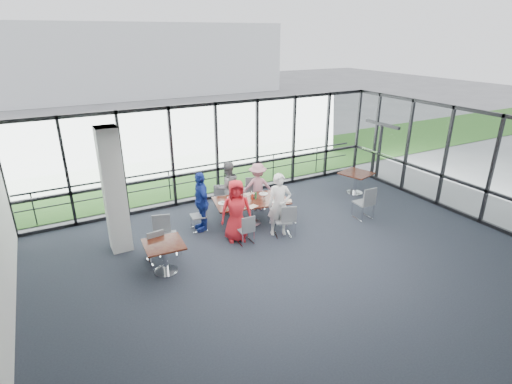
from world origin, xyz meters
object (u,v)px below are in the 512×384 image
diner_far_right (258,187)px  chair_main_end (198,216)px  diner_near_right (279,205)px  diner_far_left (228,188)px  chair_main_fl (224,199)px  main_table (251,203)px  diner_near_left (236,211)px  chair_spare_la (156,245)px  chair_main_nl (245,229)px  chair_spare_r (364,203)px  chair_spare_lb (167,236)px  side_table_right (356,176)px  chair_main_nr (283,221)px  diner_end (201,201)px  chair_main_fr (257,194)px  side_table_left (164,248)px  structural_column (114,191)px

diner_far_right → chair_main_end: size_ratio=1.79×
diner_near_right → diner_far_left: (-0.64, 1.94, -0.05)m
diner_far_right → chair_main_fl: diner_far_right is taller
main_table → diner_near_left: (-0.80, -0.68, 0.21)m
diner_far_right → chair_spare_la: bearing=45.6°
diner_near_right → chair_main_fl: 2.25m
diner_near_right → chair_spare_la: bearing=-161.6°
diner_near_right → chair_main_end: bearing=167.1°
main_table → chair_main_nl: size_ratio=2.80×
diner_far_left → chair_spare_r: (3.38, -2.29, -0.33)m
main_table → chair_main_fl: size_ratio=2.78×
chair_spare_lb → chair_main_fl: bearing=-129.0°
main_table → chair_main_fl: (-0.33, 1.16, -0.23)m
main_table → chair_main_fl: chair_main_fl is taller
side_table_right → chair_main_nr: (-3.87, -1.45, -0.20)m
diner_near_left → chair_spare_r: bearing=8.1°
chair_main_nr → diner_far_right: bearing=102.3°
chair_main_end → chair_main_fl: bearing=130.8°
main_table → chair_main_nl: (-0.68, -0.96, -0.23)m
chair_main_nr → chair_main_fl: 2.35m
chair_spare_r → chair_main_nr: bearing=177.0°
diner_near_right → chair_spare_r: 2.79m
main_table → diner_end: (-1.39, 0.35, 0.22)m
diner_end → diner_near_right: bearing=58.5°
diner_near_left → diner_near_right: 1.20m
chair_main_nr → chair_main_fl: (-0.75, 2.22, -0.04)m
side_table_right → chair_main_end: bearing=-179.9°
chair_main_nl → chair_main_fl: 2.15m
chair_main_fr → diner_far_right: bearing=89.6°
diner_far_right → chair_main_fr: (0.02, 0.07, -0.28)m
side_table_right → chair_main_fl: (-4.62, 0.78, -0.24)m
main_table → diner_near_right: (0.38, -0.93, 0.24)m
side_table_left → diner_near_left: size_ratio=0.55×
chair_main_nr → chair_spare_lb: chair_spare_lb is taller
diner_far_left → chair_main_fr: size_ratio=1.72×
main_table → chair_spare_r: bearing=-11.4°
chair_main_fl → side_table_left: bearing=66.1°
chair_main_nr → diner_end: bearing=161.8°
side_table_right → chair_main_nl: size_ratio=1.45×
structural_column → chair_spare_la: structural_column is taller
main_table → side_table_left: (-2.94, -1.30, -0.00)m
main_table → side_table_right: (4.29, 0.38, 0.01)m
main_table → chair_main_nr: size_ratio=2.54×
chair_main_end → chair_spare_la: bearing=-47.8°
chair_main_fr → chair_spare_r: size_ratio=0.96×
diner_near_left → diner_far_right: 2.11m
main_table → diner_near_left: size_ratio=1.33×
diner_end → chair_main_end: diner_end is taller
chair_main_fr → chair_spare_lb: (-3.33, -1.37, 0.00)m
diner_far_right → chair_spare_lb: diner_far_right is taller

